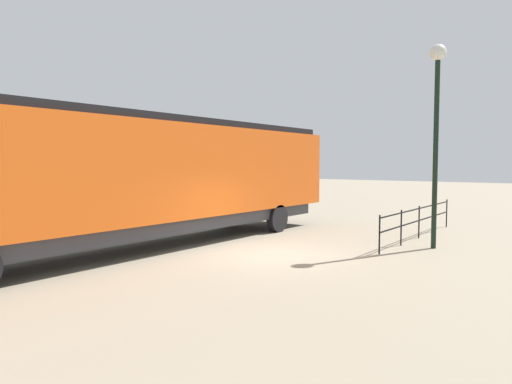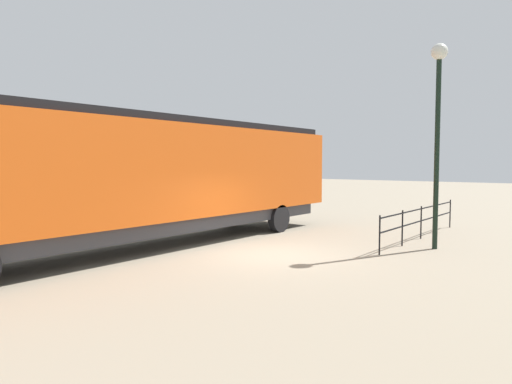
# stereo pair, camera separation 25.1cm
# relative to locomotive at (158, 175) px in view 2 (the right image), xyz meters

# --- Properties ---
(ground_plane) EXTENTS (120.00, 120.00, 0.00)m
(ground_plane) POSITION_rel_locomotive_xyz_m (3.83, 1.09, -2.38)
(ground_plane) COLOR gray
(locomotive) EXTENTS (3.06, 17.52, 4.26)m
(locomotive) POSITION_rel_locomotive_xyz_m (0.00, 0.00, 0.00)
(locomotive) COLOR #D15114
(locomotive) RESTS_ON ground_plane
(lamp_post) EXTENTS (0.52, 0.52, 6.54)m
(lamp_post) POSITION_rel_locomotive_xyz_m (7.45, 5.14, 2.19)
(lamp_post) COLOR black
(lamp_post) RESTS_ON ground_plane
(platform_fence) EXTENTS (0.05, 7.56, 1.20)m
(platform_fence) POSITION_rel_locomotive_xyz_m (6.43, 6.86, -1.61)
(platform_fence) COLOR black
(platform_fence) RESTS_ON ground_plane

